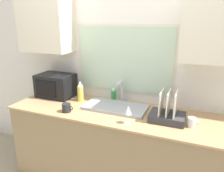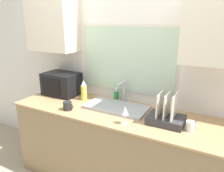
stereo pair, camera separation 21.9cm
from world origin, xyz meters
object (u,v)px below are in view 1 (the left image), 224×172
object	(u,v)px
spray_bottle	(80,91)
mug_near_sink	(67,108)
dish_rack	(167,114)
faucet	(121,90)
soap_bottle	(114,96)
wine_glass	(128,111)
microwave	(56,85)

from	to	relation	value
spray_bottle	mug_near_sink	world-z (taller)	spray_bottle
dish_rack	faucet	bearing A→B (deg)	154.64
soap_bottle	wine_glass	distance (m)	0.59
faucet	wine_glass	xyz separation A→B (m)	(0.23, -0.46, -0.03)
spray_bottle	mug_near_sink	distance (m)	0.34
faucet	mug_near_sink	world-z (taller)	faucet
faucet	dish_rack	xyz separation A→B (m)	(0.56, -0.27, -0.09)
soap_bottle	wine_glass	xyz separation A→B (m)	(0.34, -0.48, 0.06)
microwave	spray_bottle	bearing A→B (deg)	-4.59
soap_bottle	mug_near_sink	xyz separation A→B (m)	(-0.33, -0.48, -0.02)
mug_near_sink	wine_glass	xyz separation A→B (m)	(0.67, -0.01, 0.08)
microwave	wine_glass	distance (m)	1.12
microwave	dish_rack	world-z (taller)	dish_rack
mug_near_sink	wine_glass	bearing A→B (deg)	-0.70
faucet	wine_glass	world-z (taller)	faucet
dish_rack	mug_near_sink	xyz separation A→B (m)	(-1.00, -0.19, -0.02)
spray_bottle	faucet	bearing A→B (deg)	14.35
wine_glass	microwave	bearing A→B (deg)	160.67
soap_bottle	mug_near_sink	bearing A→B (deg)	-125.10
dish_rack	soap_bottle	xyz separation A→B (m)	(-0.66, 0.29, -0.00)
spray_bottle	dish_rack	bearing A→B (deg)	-8.10
microwave	spray_bottle	world-z (taller)	microwave
dish_rack	spray_bottle	distance (m)	1.04
soap_bottle	dish_rack	bearing A→B (deg)	-23.34
faucet	dish_rack	bearing A→B (deg)	-25.36
microwave	soap_bottle	distance (m)	0.74
faucet	wine_glass	distance (m)	0.52
microwave	dish_rack	distance (m)	1.40
faucet	soap_bottle	bearing A→B (deg)	168.40
dish_rack	spray_bottle	size ratio (longest dim) A/B	1.36
wine_glass	spray_bottle	bearing A→B (deg)	153.84
mug_near_sink	wine_glass	distance (m)	0.68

